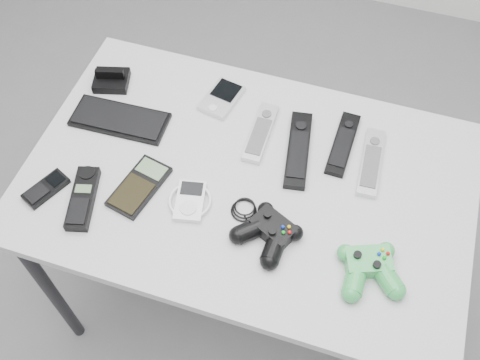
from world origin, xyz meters
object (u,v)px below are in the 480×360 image
(calculator, at_px, (139,186))
(desk, at_px, (247,192))
(remote_silver_a, at_px, (261,132))
(pda, at_px, (222,98))
(controller_black, at_px, (269,231))
(remote_black_a, at_px, (298,149))
(remote_silver_b, at_px, (371,162))
(mp3_player, at_px, (190,201))
(cordless_handset, at_px, (83,198))
(remote_black_b, at_px, (343,144))
(mobile_phone, at_px, (46,188))
(controller_green, at_px, (369,267))
(pda_keyboard, at_px, (120,119))

(calculator, bearing_deg, desk, 36.25)
(remote_silver_a, bearing_deg, pda, 148.01)
(desk, height_order, controller_black, controller_black)
(remote_black_a, height_order, calculator, remote_black_a)
(pda, height_order, remote_silver_b, same)
(remote_silver_b, height_order, mp3_player, same)
(remote_silver_b, xyz_separation_m, cordless_handset, (-0.64, -0.32, 0.00))
(remote_black_b, relative_size, remote_silver_b, 0.98)
(remote_black_a, xyz_separation_m, controller_black, (-0.00, -0.26, 0.01))
(mobile_phone, bearing_deg, calculator, 44.25)
(remote_black_b, bearing_deg, remote_silver_b, -23.00)
(remote_black_a, distance_m, controller_green, 0.36)
(cordless_handset, xyz_separation_m, controller_black, (0.46, 0.05, 0.01))
(controller_black, bearing_deg, controller_green, 20.38)
(remote_black_a, relative_size, remote_black_b, 1.16)
(remote_silver_a, height_order, remote_silver_b, same)
(remote_black_b, bearing_deg, calculator, -146.49)
(calculator, relative_size, mp3_player, 1.51)
(pda_keyboard, relative_size, controller_green, 1.70)
(remote_black_a, height_order, mobile_phone, remote_black_a)
(mp3_player, bearing_deg, remote_silver_a, 56.07)
(remote_silver_a, bearing_deg, remote_black_b, 7.42)
(remote_black_a, relative_size, mp3_player, 2.12)
(desk, xyz_separation_m, remote_black_a, (0.10, 0.12, 0.08))
(remote_silver_b, height_order, controller_black, controller_black)
(pda_keyboard, xyz_separation_m, mobile_phone, (-0.08, -0.26, 0.00))
(pda_keyboard, xyz_separation_m, pda, (0.24, 0.15, 0.00))
(desk, xyz_separation_m, pda_keyboard, (-0.38, 0.07, 0.07))
(mp3_player, bearing_deg, remote_silver_b, 20.03)
(controller_black, bearing_deg, desk, 149.12)
(remote_black_b, relative_size, mobile_phone, 1.81)
(remote_black_b, distance_m, controller_green, 0.36)
(pda_keyboard, bearing_deg, remote_black_b, 7.55)
(remote_silver_a, height_order, remote_black_b, remote_silver_a)
(cordless_handset, bearing_deg, remote_black_a, 18.26)
(desk, height_order, remote_silver_b, remote_silver_b)
(pda, height_order, calculator, pda)
(remote_black_b, height_order, mp3_player, same)
(controller_black, xyz_separation_m, controller_green, (0.24, -0.02, 0.00))
(pda, relative_size, controller_green, 0.84)
(mp3_player, xyz_separation_m, controller_green, (0.44, -0.05, 0.01))
(remote_silver_a, bearing_deg, mp3_player, -112.63)
(remote_black_b, bearing_deg, pda_keyboard, -168.85)
(remote_black_b, height_order, controller_black, controller_black)
(remote_silver_a, bearing_deg, calculator, -133.88)
(remote_black_b, distance_m, mobile_phone, 0.76)
(pda_keyboard, distance_m, controller_black, 0.52)
(pda_keyboard, xyz_separation_m, remote_black_b, (0.59, 0.10, 0.00))
(calculator, bearing_deg, cordless_handset, -134.18)
(calculator, xyz_separation_m, mp3_player, (0.13, -0.00, 0.00))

